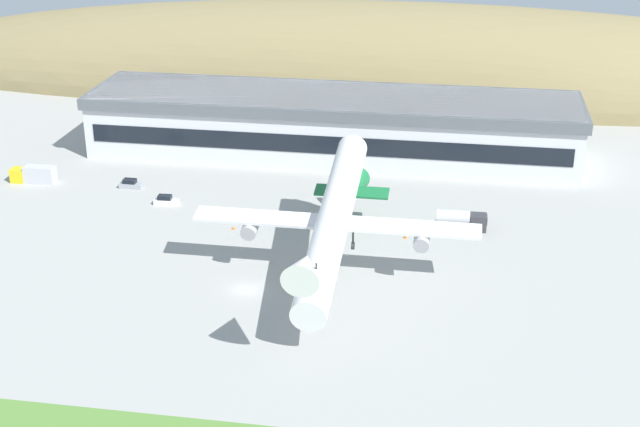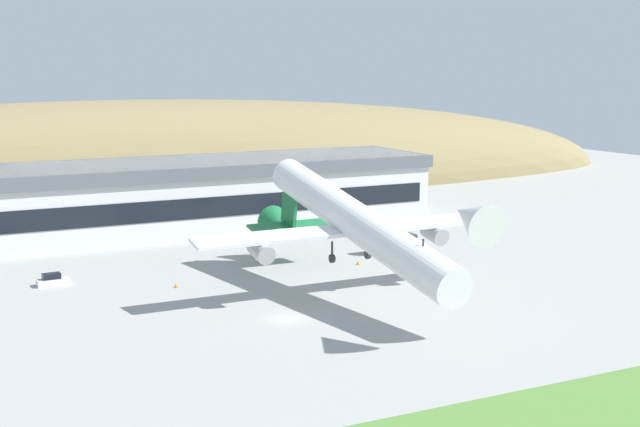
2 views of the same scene
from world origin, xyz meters
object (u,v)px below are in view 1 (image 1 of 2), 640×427
at_px(cargo_airplane, 334,220).
at_px(fuel_truck, 461,220).
at_px(terminal_building, 333,121).
at_px(traffic_cone_1, 405,236).
at_px(service_car_1, 166,201).
at_px(service_car_0, 131,184).
at_px(box_truck, 34,175).
at_px(traffic_cone_0, 233,228).

bearing_deg(cargo_airplane, fuel_truck, 48.88).
height_order(terminal_building, traffic_cone_1, terminal_building).
height_order(terminal_building, service_car_1, terminal_building).
bearing_deg(service_car_0, cargo_airplane, -34.74).
relative_size(cargo_airplane, service_car_0, 12.68).
bearing_deg(service_car_0, service_car_1, -36.12).
xyz_separation_m(service_car_0, service_car_1, (8.82, -6.44, 0.00)).
distance_m(service_car_0, box_truck, 18.64).
bearing_deg(box_truck, terminal_building, 24.92).
distance_m(box_truck, traffic_cone_1, 71.14).
relative_size(terminal_building, cargo_airplane, 1.81).
bearing_deg(traffic_cone_1, service_car_1, 170.32).
xyz_separation_m(cargo_airplane, fuel_truck, (17.89, 20.49, -7.76)).
bearing_deg(box_truck, traffic_cone_0, -19.26).
distance_m(terminal_building, traffic_cone_1, 42.16).
xyz_separation_m(terminal_building, cargo_airplane, (8.29, -53.16, 2.32)).
distance_m(service_car_1, traffic_cone_1, 43.02).
xyz_separation_m(service_car_0, box_truck, (-18.62, -0.22, 0.80)).
distance_m(cargo_airplane, fuel_truck, 28.28).
height_order(service_car_0, box_truck, box_truck).
height_order(service_car_1, traffic_cone_1, service_car_1).
bearing_deg(service_car_1, terminal_building, 50.84).
bearing_deg(service_car_1, fuel_truck, -2.43).
relative_size(service_car_0, service_car_1, 0.99).
relative_size(box_truck, traffic_cone_1, 14.49).
bearing_deg(traffic_cone_1, box_truck, 169.10).
height_order(cargo_airplane, fuel_truck, cargo_airplane).
distance_m(cargo_airplane, traffic_cone_1, 20.13).
relative_size(terminal_building, traffic_cone_1, 166.95).
bearing_deg(traffic_cone_1, terminal_building, 114.95).
distance_m(cargo_airplane, service_car_1, 41.05).
xyz_separation_m(service_car_0, fuel_truck, (59.84, -8.60, 0.85)).
relative_size(terminal_building, service_car_1, 22.69).
bearing_deg(traffic_cone_0, service_car_0, 147.37).
xyz_separation_m(box_truck, traffic_cone_1, (69.84, -13.45, -1.21)).
relative_size(terminal_building, service_car_0, 22.95).
bearing_deg(fuel_truck, traffic_cone_1, -149.52).
height_order(cargo_airplane, traffic_cone_1, cargo_airplane).
relative_size(service_car_1, traffic_cone_0, 7.36).
xyz_separation_m(terminal_building, traffic_cone_0, (-10.57, -38.87, -6.70)).
bearing_deg(traffic_cone_0, service_car_1, 149.66).
bearing_deg(fuel_truck, service_car_1, 177.57).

